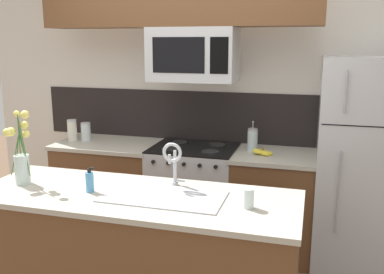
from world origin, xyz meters
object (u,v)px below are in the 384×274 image
at_px(storage_jar_tall, 72,130).
at_px(storage_jar_medium, 86,132).
at_px(microwave, 194,55).
at_px(stove_range, 194,195).
at_px(french_press, 252,140).
at_px(banana_bunch, 262,152).
at_px(sink_faucet, 173,158).
at_px(refrigerator, 370,165).
at_px(flower_vase, 21,159).
at_px(dish_soap_bottle, 90,182).
at_px(drinking_glass, 248,198).

height_order(storage_jar_tall, storage_jar_medium, storage_jar_tall).
distance_m(microwave, storage_jar_medium, 1.33).
height_order(stove_range, french_press, french_press).
height_order(banana_bunch, sink_faucet, sink_faucet).
bearing_deg(french_press, refrigerator, -2.35).
distance_m(microwave, flower_vase, 1.65).
height_order(stove_range, banana_bunch, banana_bunch).
bearing_deg(sink_faucet, dish_soap_bottle, -153.91).
distance_m(stove_range, refrigerator, 1.55).
relative_size(microwave, refrigerator, 0.43).
relative_size(microwave, french_press, 2.79).
relative_size(stove_range, refrigerator, 0.53).
bearing_deg(stove_range, refrigerator, 0.77).
bearing_deg(banana_bunch, flower_vase, -140.73).
distance_m(stove_range, dish_soap_bottle, 1.43).
relative_size(refrigerator, banana_bunch, 9.18).
relative_size(refrigerator, storage_jar_tall, 8.36).
height_order(storage_jar_medium, drinking_glass, storage_jar_medium).
xyz_separation_m(storage_jar_tall, storage_jar_medium, (0.12, 0.05, -0.02)).
bearing_deg(dish_soap_bottle, storage_jar_tall, 125.27).
relative_size(storage_jar_medium, banana_bunch, 0.93).
bearing_deg(banana_bunch, french_press, 130.86).
relative_size(storage_jar_medium, drinking_glass, 1.50).
distance_m(dish_soap_bottle, drinking_glass, 1.02).
distance_m(french_press, dish_soap_bottle, 1.60).
bearing_deg(flower_vase, drinking_glass, -0.54).
xyz_separation_m(storage_jar_tall, banana_bunch, (1.85, -0.03, -0.08)).
relative_size(french_press, flower_vase, 0.53).
bearing_deg(storage_jar_tall, dish_soap_bottle, -54.73).
bearing_deg(french_press, sink_faucet, -108.15).
distance_m(sink_faucet, drinking_glass, 0.60).
bearing_deg(refrigerator, microwave, -178.43).
xyz_separation_m(drinking_glass, flower_vase, (-1.54, 0.01, 0.11)).
height_order(dish_soap_bottle, drinking_glass, dish_soap_bottle).
bearing_deg(flower_vase, refrigerator, 28.77).
height_order(microwave, dish_soap_bottle, microwave).
xyz_separation_m(french_press, drinking_glass, (0.17, -1.34, -0.04)).
distance_m(refrigerator, drinking_glass, 1.53).
height_order(microwave, french_press, microwave).
distance_m(drinking_glass, flower_vase, 1.54).
height_order(sink_faucet, dish_soap_bottle, sink_faucet).
bearing_deg(flower_vase, sink_faucet, 11.99).
distance_m(stove_range, storage_jar_tall, 1.34).
distance_m(microwave, drinking_glass, 1.63).
bearing_deg(stove_range, banana_bunch, -5.64).
height_order(banana_bunch, flower_vase, flower_vase).
relative_size(refrigerator, dish_soap_bottle, 10.54).
relative_size(storage_jar_tall, sink_faucet, 0.68).
bearing_deg(storage_jar_tall, sink_faucet, -36.69).
bearing_deg(banana_bunch, stove_range, 174.36).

